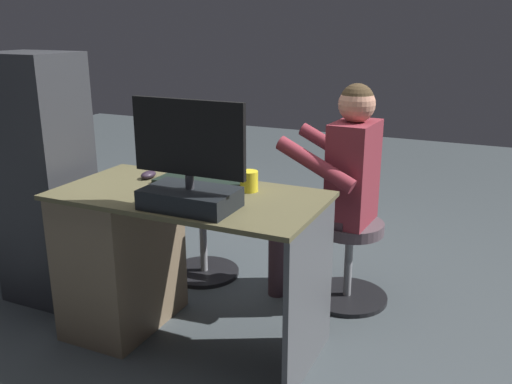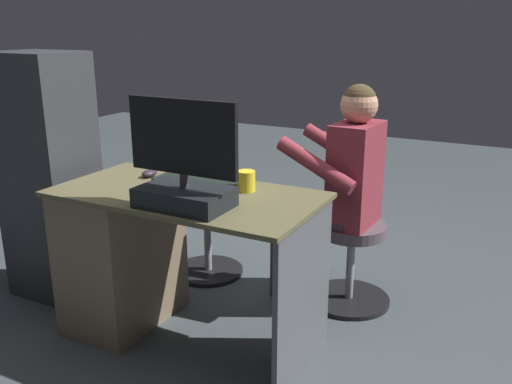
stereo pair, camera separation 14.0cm
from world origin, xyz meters
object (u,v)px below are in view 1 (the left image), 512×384
(desk, at_px, (136,254))
(visitor_chair, at_px, (349,255))
(teddy_bear, at_px, (202,176))
(tv_remote, at_px, (180,187))
(cup, at_px, (249,181))
(computer_mouse, at_px, (148,175))
(monitor, at_px, (189,177))
(person, at_px, (337,177))
(keyboard, at_px, (197,183))
(office_chair_teddy, at_px, (203,232))

(desk, bearing_deg, visitor_chair, -141.09)
(teddy_bear, bearing_deg, tv_remote, 111.35)
(cup, bearing_deg, visitor_chair, -120.41)
(computer_mouse, bearing_deg, monitor, 144.39)
(teddy_bear, height_order, person, person)
(monitor, bearing_deg, keyboard, -64.29)
(tv_remote, bearing_deg, desk, -16.15)
(keyboard, distance_m, computer_mouse, 0.28)
(keyboard, relative_size, cup, 4.47)
(desk, height_order, visitor_chair, desk)
(keyboard, height_order, teddy_bear, teddy_bear)
(desk, bearing_deg, tv_remote, -169.45)
(computer_mouse, relative_size, person, 0.08)
(keyboard, height_order, cup, cup)
(tv_remote, bearing_deg, cup, 171.38)
(visitor_chair, bearing_deg, tv_remote, 46.25)
(desk, height_order, computer_mouse, computer_mouse)
(teddy_bear, height_order, visitor_chair, teddy_bear)
(desk, distance_m, teddy_bear, 0.71)
(tv_remote, distance_m, visitor_chair, 1.04)
(keyboard, height_order, tv_remote, keyboard)
(office_chair_teddy, bearing_deg, keyboard, 118.48)
(computer_mouse, bearing_deg, keyboard, 179.51)
(tv_remote, height_order, person, person)
(monitor, xyz_separation_m, cup, (-0.12, -0.31, -0.09))
(tv_remote, height_order, teddy_bear, teddy_bear)
(tv_remote, bearing_deg, visitor_chair, -160.46)
(monitor, distance_m, computer_mouse, 0.53)
(cup, relative_size, office_chair_teddy, 0.21)
(keyboard, xyz_separation_m, computer_mouse, (0.28, -0.00, 0.01))
(person, bearing_deg, teddy_bear, 2.62)
(keyboard, bearing_deg, tv_remote, 64.26)
(keyboard, height_order, computer_mouse, computer_mouse)
(computer_mouse, relative_size, visitor_chair, 0.21)
(keyboard, bearing_deg, visitor_chair, -135.78)
(monitor, xyz_separation_m, tv_remote, (0.19, -0.21, -0.12))
(monitor, relative_size, person, 0.42)
(teddy_bear, bearing_deg, person, -177.38)
(cup, height_order, teddy_bear, cup)
(teddy_bear, distance_m, visitor_chair, 0.95)
(monitor, xyz_separation_m, office_chair_teddy, (0.43, -0.82, -0.61))
(person, bearing_deg, computer_mouse, 36.01)
(teddy_bear, bearing_deg, computer_mouse, 90.87)
(desk, xyz_separation_m, teddy_bear, (0.00, -0.67, 0.23))
(monitor, relative_size, cup, 5.35)
(cup, distance_m, visitor_chair, 0.84)
(desk, relative_size, person, 1.02)
(keyboard, distance_m, person, 0.77)
(desk, distance_m, monitor, 0.67)
(keyboard, xyz_separation_m, person, (-0.51, -0.57, -0.06))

